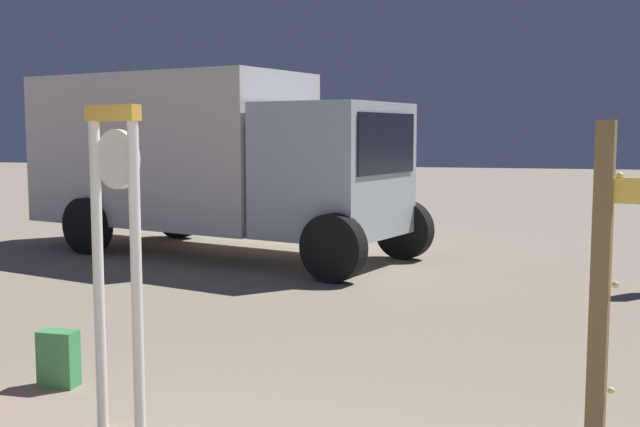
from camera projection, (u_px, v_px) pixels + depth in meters
The scene contains 3 objects.
standing_clock at pixel (117, 237), 4.89m from camera, with size 0.44×0.23×2.12m.
backpack at pixel (59, 359), 5.94m from camera, with size 0.29×0.20×0.43m.
box_truck_near at pixel (204, 155), 12.40m from camera, with size 6.84×4.05×2.86m.
Camera 1 is at (1.29, -2.45, 1.95)m, focal length 43.41 mm.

